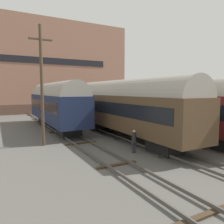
% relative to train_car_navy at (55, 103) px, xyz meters
% --- Properties ---
extents(ground_plane, '(200.00, 200.00, 0.00)m').
position_rel_train_car_navy_xyz_m(ground_plane, '(4.42, -11.44, -3.02)').
color(ground_plane, '#56544F').
extents(track_left, '(2.60, 60.00, 0.26)m').
position_rel_train_car_navy_xyz_m(track_left, '(-0.00, -11.44, -2.87)').
color(track_left, '#4C4742').
rests_on(track_left, ground).
extents(track_middle, '(2.60, 60.00, 0.26)m').
position_rel_train_car_navy_xyz_m(track_middle, '(4.42, -11.44, -2.87)').
color(track_middle, '#4C4742').
rests_on(track_middle, ground).
extents(track_right, '(2.60, 60.00, 0.26)m').
position_rel_train_car_navy_xyz_m(track_right, '(8.84, -11.44, -2.87)').
color(track_right, '#4C4742').
rests_on(track_right, ground).
extents(train_car_navy, '(3.10, 15.51, 5.34)m').
position_rel_train_car_navy_xyz_m(train_car_navy, '(0.00, 0.00, 0.00)').
color(train_car_navy, black).
rests_on(train_car_navy, ground).
extents(train_car_brown, '(3.12, 17.27, 5.42)m').
position_rel_train_car_navy_xyz_m(train_car_brown, '(4.42, -8.07, 0.05)').
color(train_car_brown, black).
rests_on(train_car_brown, ground).
extents(train_car_maroon, '(2.93, 18.47, 5.36)m').
position_rel_train_car_navy_xyz_m(train_car_maroon, '(8.84, -8.75, 0.05)').
color(train_car_maroon, black).
rests_on(train_car_maroon, ground).
extents(station_platform, '(3.13, 11.00, 0.95)m').
position_rel_train_car_navy_xyz_m(station_platform, '(11.72, -12.94, -2.14)').
color(station_platform, '#8C704C').
rests_on(station_platform, ground).
extents(bench, '(1.40, 0.40, 0.91)m').
position_rel_train_car_navy_xyz_m(bench, '(11.99, -11.23, -1.58)').
color(bench, brown).
rests_on(bench, station_platform).
extents(person_worker, '(0.32, 0.32, 1.65)m').
position_rel_train_car_navy_xyz_m(person_worker, '(2.36, -12.73, -2.03)').
color(person_worker, '#282833').
rests_on(person_worker, ground).
extents(utility_pole, '(1.80, 0.24, 9.44)m').
position_rel_train_car_navy_xyz_m(utility_pole, '(-2.84, -7.52, 1.86)').
color(utility_pole, '#473828').
rests_on(utility_pole, ground).
extents(warehouse_building, '(36.27, 10.14, 18.35)m').
position_rel_train_car_navy_xyz_m(warehouse_building, '(2.13, 22.92, 6.16)').
color(warehouse_building, brown).
rests_on(warehouse_building, ground).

